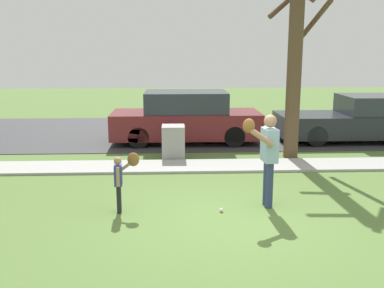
{
  "coord_description": "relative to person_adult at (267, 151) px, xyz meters",
  "views": [
    {
      "loc": [
        -1.01,
        -7.48,
        2.96
      ],
      "look_at": [
        -0.6,
        1.74,
        1.0
      ],
      "focal_mm": 41.98,
      "sensor_mm": 36.0,
      "label": 1
    }
  ],
  "objects": [
    {
      "name": "ground_plane",
      "position": [
        -0.77,
        2.87,
        -1.09
      ],
      "size": [
        48.0,
        48.0,
        0.0
      ],
      "primitive_type": "plane",
      "color": "#567538"
    },
    {
      "name": "sidewalk_strip",
      "position": [
        -0.77,
        2.97,
        -1.06
      ],
      "size": [
        36.0,
        1.2,
        0.06
      ],
      "primitive_type": "cube",
      "color": "#A3A39E",
      "rests_on": "ground"
    },
    {
      "name": "road_surface",
      "position": [
        -0.77,
        7.97,
        -1.08
      ],
      "size": [
        36.0,
        6.8,
        0.02
      ],
      "primitive_type": "cube",
      "color": "#38383A",
      "rests_on": "ground"
    },
    {
      "name": "person_adult",
      "position": [
        0.0,
        0.0,
        0.0
      ],
      "size": [
        0.7,
        0.69,
        1.77
      ],
      "rotation": [
        0.0,
        0.0,
        -3.06
      ],
      "color": "navy",
      "rests_on": "ground"
    },
    {
      "name": "person_child",
      "position": [
        -2.7,
        -0.15,
        -0.38
      ],
      "size": [
        0.46,
        0.44,
        1.09
      ],
      "rotation": [
        0.0,
        0.0,
        0.08
      ],
      "color": "black",
      "rests_on": "ground"
    },
    {
      "name": "baseball",
      "position": [
        -0.88,
        -0.28,
        -1.05
      ],
      "size": [
        0.07,
        0.07,
        0.07
      ],
      "primitive_type": "sphere",
      "color": "white",
      "rests_on": "ground"
    },
    {
      "name": "utility_cabinet",
      "position": [
        -1.75,
        3.95,
        -0.63
      ],
      "size": [
        0.62,
        0.66,
        0.92
      ],
      "primitive_type": "cube",
      "color": "gray",
      "rests_on": "ground"
    },
    {
      "name": "street_tree_near",
      "position": [
        1.52,
        3.95,
        1.93
      ],
      "size": [
        1.85,
        1.89,
        5.7
      ],
      "color": "brown",
      "rests_on": "ground"
    },
    {
      "name": "parked_suv_maroon",
      "position": [
        -1.34,
        6.1,
        -0.29
      ],
      "size": [
        4.7,
        1.9,
        1.63
      ],
      "rotation": [
        0.0,
        0.0,
        3.14
      ],
      "color": "maroon",
      "rests_on": "road_surface"
    },
    {
      "name": "parked_pickup_dark",
      "position": [
        4.35,
        6.09,
        -0.41
      ],
      "size": [
        5.2,
        1.95,
        1.48
      ],
      "rotation": [
        0.0,
        0.0,
        3.14
      ],
      "color": "#23282D",
      "rests_on": "road_surface"
    }
  ]
}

